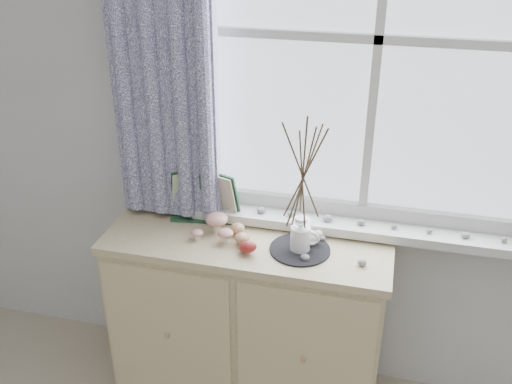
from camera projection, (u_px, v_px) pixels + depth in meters
The scene contains 8 objects.
sideboard at pixel (248, 320), 2.56m from camera, with size 1.20×0.45×0.85m.
botanical_book at pixel (202, 197), 2.45m from camera, with size 0.34×0.13×0.24m, color #1D3D2A, non-canonical shape.
toadstool_cluster at pixel (216, 225), 2.38m from camera, with size 0.18×0.15×0.09m.
wooden_eggs at pixel (242, 238), 2.33m from camera, with size 0.14×0.18×0.08m.
songbird_figurine at pixel (308, 236), 2.32m from camera, with size 0.14×0.06×0.07m, color white, non-canonical shape.
crocheted_doily at pixel (300, 249), 2.29m from camera, with size 0.25×0.25×0.01m, color black.
twig_pitcher at pixel (303, 171), 2.14m from camera, with size 0.23×0.23×0.61m.
sideboard_pebbles at pixel (320, 246), 2.30m from camera, with size 0.34×0.23×0.03m.
Camera 1 is at (0.38, -0.20, 2.10)m, focal length 40.00 mm.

